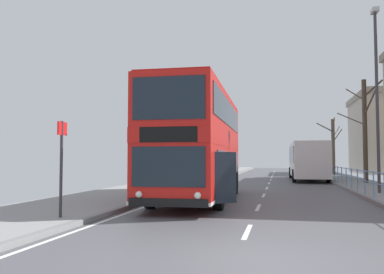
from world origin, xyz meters
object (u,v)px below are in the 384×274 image
(double_decker_bus_main, at_px, (199,145))
(bare_tree_far_00, at_px, (365,127))
(bare_tree_far_01, at_px, (333,144))
(background_bus_far_lane, at_px, (307,160))
(bus_stop_sign_near, at_px, (61,158))
(street_lamp_far_side, at_px, (377,86))

(double_decker_bus_main, relative_size, bare_tree_far_00, 1.53)
(double_decker_bus_main, distance_m, bare_tree_far_01, 28.78)
(double_decker_bus_main, height_order, bare_tree_far_00, bare_tree_far_00)
(background_bus_far_lane, height_order, bare_tree_far_00, bare_tree_far_00)
(bus_stop_sign_near, bearing_deg, bare_tree_far_01, 71.77)
(street_lamp_far_side, bearing_deg, double_decker_bus_main, -154.49)
(bare_tree_far_00, height_order, bare_tree_far_01, bare_tree_far_00)
(bus_stop_sign_near, distance_m, bare_tree_far_00, 22.07)
(double_decker_bus_main, bearing_deg, street_lamp_far_side, 25.51)
(street_lamp_far_side, bearing_deg, bare_tree_far_00, 82.56)
(double_decker_bus_main, bearing_deg, bare_tree_far_00, 54.36)
(bare_tree_far_00, bearing_deg, bus_stop_sign_near, -121.12)
(double_decker_bus_main, distance_m, bare_tree_far_00, 15.28)
(bare_tree_far_01, bearing_deg, background_bus_far_lane, -108.21)
(background_bus_far_lane, distance_m, bare_tree_far_01, 10.49)
(background_bus_far_lane, height_order, bus_stop_sign_near, background_bus_far_lane)
(street_lamp_far_side, distance_m, bare_tree_far_01, 23.83)
(street_lamp_far_side, xyz_separation_m, bare_tree_far_01, (0.94, 23.74, -1.88))
(double_decker_bus_main, height_order, street_lamp_far_side, street_lamp_far_side)
(background_bus_far_lane, relative_size, street_lamp_far_side, 1.28)
(bare_tree_far_01, bearing_deg, street_lamp_far_side, -92.26)
(background_bus_far_lane, bearing_deg, bus_stop_sign_near, -108.24)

